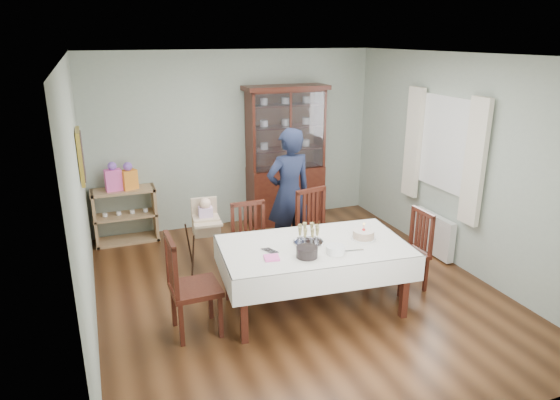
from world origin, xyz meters
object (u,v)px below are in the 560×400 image
chair_far_right (319,247)px  high_chair (207,243)px  dining_table (313,276)px  gift_bag_pink (113,178)px  gift_bag_orange (129,177)px  chair_far_left (253,261)px  champagne_tray (308,238)px  chair_end_right (406,265)px  chair_end_left (194,304)px  sideboard (125,215)px  china_cabinet (286,153)px  woman (289,194)px  birthday_cake (363,235)px

chair_far_right → high_chair: (-1.34, 0.49, 0.07)m
dining_table → gift_bag_pink: gift_bag_pink is taller
high_chair → gift_bag_orange: bearing=124.9°
chair_far_left → champagne_tray: size_ratio=3.01×
high_chair → dining_table: bearing=-52.1°
chair_end_right → dining_table: bearing=-88.5°
chair_end_left → sideboard: bearing=7.9°
gift_bag_orange → chair_far_left: bearing=-57.3°
chair_end_left → china_cabinet: bearing=-38.8°
champagne_tray → gift_bag_orange: bearing=121.9°
chair_end_right → champagne_tray: 1.39m
woman → gift_bag_orange: (-1.94, 1.29, 0.09)m
dining_table → woman: (0.27, 1.40, 0.50)m
chair_far_right → chair_end_left: (-1.79, -0.85, 0.00)m
birthday_cake → dining_table: bearing=175.3°
sideboard → chair_end_right: bearing=-41.6°
chair_far_left → chair_far_right: (0.90, 0.06, 0.02)m
china_cabinet → high_chair: 2.23m
dining_table → champagne_tray: champagne_tray is taller
chair_far_right → chair_end_left: size_ratio=0.99×
dining_table → china_cabinet: china_cabinet is taller
chair_far_right → chair_end_left: 1.98m
dining_table → chair_end_right: size_ratio=2.21×
sideboard → high_chair: high_chair is taller
china_cabinet → gift_bag_orange: bearing=180.0°
sideboard → high_chair: (0.89, -1.38, -0.02)m
dining_table → chair_far_left: (-0.44, 0.78, -0.09)m
china_cabinet → champagne_tray: (-0.77, -2.62, -0.30)m
chair_end_left → woman: woman is taller
china_cabinet → chair_end_left: bearing=-127.4°
chair_end_right → champagne_tray: bearing=-91.6°
chair_end_left → dining_table: bearing=-91.3°
chair_far_left → woman: woman is taller
dining_table → champagne_tray: (-0.04, 0.07, 0.44)m
chair_end_left → gift_bag_orange: gift_bag_orange is taller
gift_bag_pink → chair_end_left: bearing=-78.4°
dining_table → gift_bag_orange: 3.22m
chair_end_right → birthday_cake: 0.86m
chair_far_left → sideboard: bearing=125.2°
chair_end_left → birthday_cake: bearing=-92.7°
chair_end_left → chair_end_right: bearing=-90.3°
chair_far_right → gift_bag_orange: 2.90m
dining_table → birthday_cake: size_ratio=7.73×
birthday_cake → china_cabinet: bearing=86.6°
dining_table → sideboard: (-1.77, 2.71, 0.02)m
gift_bag_pink → birthday_cake: bearing=-48.2°
champagne_tray → chair_end_right: bearing=-1.0°
chair_far_right → dining_table: bearing=-130.4°
chair_far_left → gift_bag_orange: 2.37m
chair_far_left → high_chair: chair_far_left is taller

